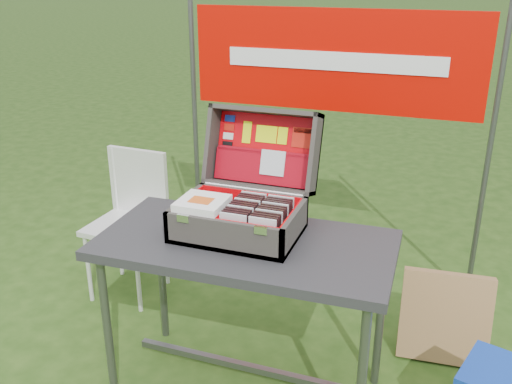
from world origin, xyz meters
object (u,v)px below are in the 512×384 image
at_px(chair, 125,228).
at_px(cardboard_box, 445,318).
at_px(suitcase, 243,179).
at_px(table, 246,318).

distance_m(chair, cardboard_box, 1.75).
bearing_deg(suitcase, cardboard_box, 26.97).
xyz_separation_m(suitcase, cardboard_box, (0.86, 0.44, -0.75)).
relative_size(chair, cardboard_box, 1.87).
xyz_separation_m(chair, cardboard_box, (1.74, -0.01, -0.19)).
height_order(suitcase, cardboard_box, suitcase).
distance_m(table, chair, 1.08).
xyz_separation_m(table, chair, (-0.93, 0.55, 0.04)).
relative_size(table, cardboard_box, 2.73).
bearing_deg(chair, cardboard_box, 2.87).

